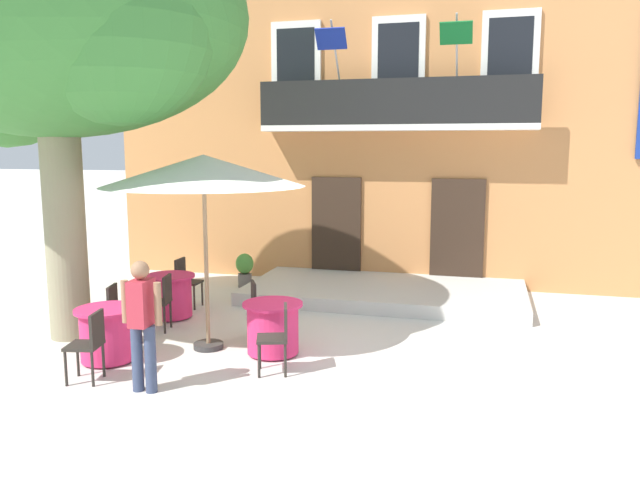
% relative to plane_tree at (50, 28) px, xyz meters
% --- Properties ---
extents(ground_plane, '(120.00, 120.00, 0.00)m').
position_rel_plane_tree_xyz_m(ground_plane, '(3.67, 0.02, -4.70)').
color(ground_plane, silver).
extents(building_facade, '(13.00, 5.09, 7.50)m').
position_rel_plane_tree_xyz_m(building_facade, '(4.46, 7.01, -0.95)').
color(building_facade, '#CC844C').
rests_on(building_facade, ground).
extents(entrance_step_platform, '(5.37, 2.67, 0.25)m').
position_rel_plane_tree_xyz_m(entrance_step_platform, '(4.46, 3.68, -4.57)').
color(entrance_step_platform, silver).
rests_on(entrance_step_platform, ground).
extents(plane_tree, '(5.95, 5.23, 6.57)m').
position_rel_plane_tree_xyz_m(plane_tree, '(0.00, 0.00, 0.00)').
color(plane_tree, gray).
rests_on(plane_tree, ground).
extents(cafe_table_near_tree, '(0.86, 0.86, 0.76)m').
position_rel_plane_tree_xyz_m(cafe_table_near_tree, '(3.44, -0.02, -4.30)').
color(cafe_table_near_tree, '#E52D66').
rests_on(cafe_table_near_tree, ground).
extents(cafe_chair_near_tree_0, '(0.51, 0.51, 0.91)m').
position_rel_plane_tree_xyz_m(cafe_chair_near_tree_0, '(3.75, -0.71, -4.17)').
color(cafe_chair_near_tree_0, '#2D2823').
rests_on(cafe_chair_near_tree_0, ground).
extents(cafe_chair_near_tree_1, '(0.54, 0.54, 0.91)m').
position_rel_plane_tree_xyz_m(cafe_chair_near_tree_1, '(3.02, 0.60, -4.17)').
color(cafe_chair_near_tree_1, '#2D2823').
rests_on(cafe_chair_near_tree_1, ground).
extents(cafe_table_middle, '(0.86, 0.86, 0.76)m').
position_rel_plane_tree_xyz_m(cafe_table_middle, '(1.08, 1.33, -4.30)').
color(cafe_table_middle, '#E52D66').
rests_on(cafe_table_middle, ground).
extents(cafe_chair_middle_0, '(0.41, 0.41, 0.91)m').
position_rel_plane_tree_xyz_m(cafe_chair_middle_0, '(0.99, 2.08, -4.17)').
color(cafe_chair_middle_0, '#2D2823').
rests_on(cafe_chair_middle_0, ground).
extents(cafe_chair_middle_1, '(0.48, 0.48, 0.91)m').
position_rel_plane_tree_xyz_m(cafe_chair_middle_1, '(1.31, 0.61, -4.17)').
color(cafe_chair_middle_1, '#2D2823').
rests_on(cafe_chair_middle_1, ground).
extents(cafe_table_front, '(0.86, 0.86, 0.76)m').
position_rel_plane_tree_xyz_m(cafe_table_front, '(1.32, -0.90, -4.30)').
color(cafe_table_front, '#E52D66').
rests_on(cafe_table_front, ground).
extents(cafe_chair_front_0, '(0.49, 0.49, 0.91)m').
position_rel_plane_tree_xyz_m(cafe_chair_front_0, '(1.06, -0.19, -4.17)').
color(cafe_chair_front_0, '#2D2823').
rests_on(cafe_chair_front_0, ground).
extents(cafe_chair_front_1, '(0.47, 0.47, 0.91)m').
position_rel_plane_tree_xyz_m(cafe_chair_front_1, '(1.55, -1.62, -4.17)').
color(cafe_chair_front_1, '#2D2823').
rests_on(cafe_chair_front_1, ground).
extents(cafe_umbrella, '(2.90, 2.90, 2.85)m').
position_rel_plane_tree_xyz_m(cafe_umbrella, '(2.43, -0.03, -2.08)').
color(cafe_umbrella, '#997A56').
rests_on(cafe_umbrella, ground).
extents(ground_planter_left, '(0.38, 0.38, 0.72)m').
position_rel_plane_tree_xyz_m(ground_planter_left, '(1.43, 3.90, -4.29)').
color(ground_planter_left, slate).
rests_on(ground_planter_left, ground).
extents(pedestrian_near_entrance, '(0.53, 0.35, 1.62)m').
position_rel_plane_tree_xyz_m(pedestrian_near_entrance, '(2.38, -1.73, -3.78)').
color(pedestrian_near_entrance, '#384260').
rests_on(pedestrian_near_entrance, ground).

